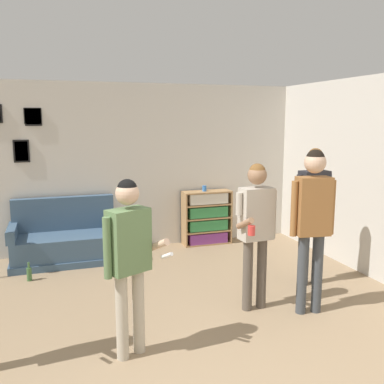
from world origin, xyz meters
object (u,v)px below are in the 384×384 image
Objects in this scene: bookshelf at (207,218)px; person_watcher_holding_cup at (256,221)px; person_player_foreground_center at (129,250)px; couch at (66,241)px; bottle_on_floor at (29,274)px; person_spectator_far_right at (313,201)px; drinking_cup at (204,188)px; person_spectator_near_bookshelf at (313,213)px.

person_watcher_holding_cup is (-0.37, -2.59, 0.56)m from bookshelf.
couch is at bearing 99.16° from person_player_foreground_center.
bottle_on_floor is (-0.50, -0.71, -0.20)m from couch.
person_spectator_far_right is (0.65, -2.15, 0.64)m from bookshelf.
drinking_cup is at bearing 59.75° from person_player_foreground_center.
bottle_on_floor is (-2.47, 1.69, -0.92)m from person_watcher_holding_cup.
bottle_on_floor is at bearing 145.56° from person_watcher_holding_cup.
drinking_cup is at bearing 4.79° from couch.
person_spectator_near_bookshelf is 0.87m from person_spectator_far_right.
person_watcher_holding_cup is at bearing -156.59° from person_spectator_far_right.
drinking_cup is (2.30, 0.19, 0.66)m from couch.
bottle_on_floor is at bearing -162.17° from drinking_cup.
person_spectator_far_right is at bearing -33.23° from couch.
drinking_cup is (-0.69, 2.15, -0.13)m from person_spectator_far_right.
person_spectator_near_bookshelf reaches higher than person_watcher_holding_cup.
person_spectator_near_bookshelf reaches higher than bookshelf.
person_spectator_near_bookshelf reaches higher than drinking_cup.
person_spectator_near_bookshelf is (2.50, -2.67, 0.83)m from couch.
bookshelf is 0.57× the size of person_player_foreground_center.
person_player_foreground_center reaches higher than bookshelf.
couch is 0.87× the size of person_spectator_near_bookshelf.
person_spectator_far_right is 6.96× the size of bottle_on_floor.
couch is 16.70× the size of drinking_cup.
drinking_cup reaches higher than bottle_on_floor.
person_spectator_far_right reaches higher than person_player_foreground_center.
person_watcher_holding_cup is 3.13m from bottle_on_floor.
couch is 0.96× the size of person_watcher_holding_cup.
person_watcher_holding_cup reaches higher than bottle_on_floor.
person_spectator_near_bookshelf is at bearing -33.27° from bottle_on_floor.
couch is 0.98× the size of person_player_foreground_center.
drinking_cup is at bearing -179.35° from bookshelf.
person_watcher_holding_cup is at bearing 152.58° from person_spectator_near_bookshelf.
person_spectator_near_bookshelf is (0.53, -0.28, 0.12)m from person_watcher_holding_cup.
person_player_foreground_center is 2.59m from bottle_on_floor.
bottle_on_floor is at bearing -125.15° from couch.
person_spectator_near_bookshelf is at bearing 7.28° from person_player_foreground_center.
couch is at bearing 146.77° from person_spectator_far_right.
drinking_cup is (-0.04, -0.00, 0.51)m from bookshelf.
drinking_cup is at bearing 17.83° from bottle_on_floor.
person_player_foreground_center is at bearing -158.82° from person_spectator_far_right.
bottle_on_floor is 3.06m from drinking_cup.
drinking_cup reaches higher than bookshelf.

